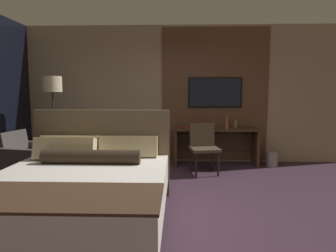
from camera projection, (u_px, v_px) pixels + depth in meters
ground_plane at (168, 208)px, 3.78m from camera, size 16.00×16.00×0.00m
wall_back_tv_panel at (178, 95)px, 6.19m from camera, size 7.20×0.09×2.80m
bed at (81, 194)px, 3.27m from camera, size 1.87×2.14×1.21m
desk at (215, 140)px, 6.00m from camera, size 1.66×0.49×0.74m
tv at (215, 92)px, 6.09m from camera, size 1.08×0.04×0.61m
desk_chair at (203, 143)px, 5.39m from camera, size 0.56×0.56×0.89m
armchair_by_window at (28, 163)px, 4.96m from camera, size 0.89×0.91×0.82m
floor_lamp at (52, 92)px, 5.38m from camera, size 0.34×0.34×1.73m
vase_tall at (227, 121)px, 5.86m from camera, size 0.07×0.07×0.32m
vase_short at (235, 124)px, 5.98m from camera, size 0.07×0.07×0.17m
book at (189, 127)px, 5.94m from camera, size 0.26×0.21×0.03m
waste_bin at (272, 159)px, 5.89m from camera, size 0.22×0.22×0.28m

